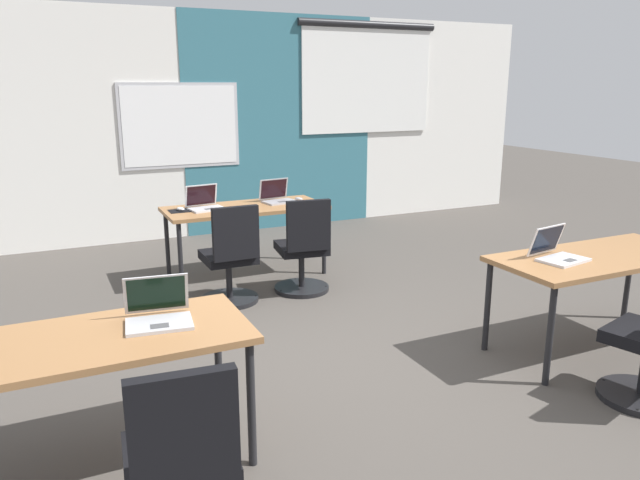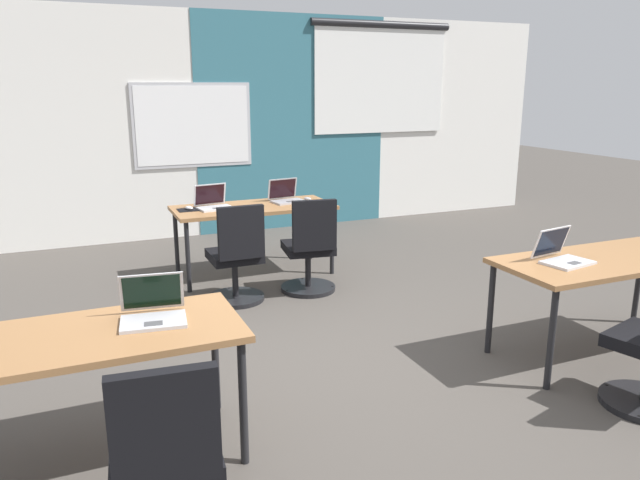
{
  "view_description": "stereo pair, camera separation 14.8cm",
  "coord_description": "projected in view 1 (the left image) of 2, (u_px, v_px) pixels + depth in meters",
  "views": [
    {
      "loc": [
        -1.87,
        -3.55,
        1.91
      ],
      "look_at": [
        -0.21,
        -0.03,
        0.91
      ],
      "focal_mm": 34.08,
      "sensor_mm": 36.0,
      "label": 1
    },
    {
      "loc": [
        -1.74,
        -3.61,
        1.91
      ],
      "look_at": [
        -0.21,
        -0.03,
        0.91
      ],
      "focal_mm": 34.08,
      "sensor_mm": 36.0,
      "label": 2
    }
  ],
  "objects": [
    {
      "name": "ground_plane",
      "position": [
        345.0,
        359.0,
        4.36
      ],
      "size": [
        24.0,
        24.0,
        0.0
      ],
      "color": "#47423D"
    },
    {
      "name": "back_wall_assembly",
      "position": [
        197.0,
        125.0,
        7.7
      ],
      "size": [
        10.0,
        0.27,
        2.8
      ],
      "color": "silver",
      "rests_on": "ground"
    },
    {
      "name": "desk_near_left",
      "position": [
        84.0,
        350.0,
        2.95
      ],
      "size": [
        1.6,
        0.7,
        0.72
      ],
      "color": "olive",
      "rests_on": "ground"
    },
    {
      "name": "desk_near_right",
      "position": [
        599.0,
        263.0,
        4.39
      ],
      "size": [
        1.6,
        0.7,
        0.72
      ],
      "color": "olive",
      "rests_on": "ground"
    },
    {
      "name": "desk_far_center",
      "position": [
        245.0,
        212.0,
        6.12
      ],
      "size": [
        1.6,
        0.7,
        0.72
      ],
      "color": "olive",
      "rests_on": "ground"
    },
    {
      "name": "laptop_far_left",
      "position": [
        205.0,
        204.0,
        5.96
      ],
      "size": [
        0.37,
        0.33,
        0.23
      ],
      "rotation": [
        0.0,
        0.0,
        0.15
      ],
      "color": "silver",
      "rests_on": "desk_far_center"
    },
    {
      "name": "mousepad_far_left",
      "position": [
        181.0,
        211.0,
        5.88
      ],
      "size": [
        0.22,
        0.19,
        0.0
      ],
      "color": "black",
      "rests_on": "desk_far_center"
    },
    {
      "name": "mouse_far_left",
      "position": [
        181.0,
        209.0,
        5.88
      ],
      "size": [
        0.09,
        0.11,
        0.03
      ],
      "color": "silver",
      "rests_on": "mousepad_far_left"
    },
    {
      "name": "chair_far_left",
      "position": [
        231.0,
        263.0,
        5.36
      ],
      "size": [
        0.52,
        0.54,
        0.92
      ],
      "rotation": [
        0.0,
        0.0,
        3.15
      ],
      "color": "black",
      "rests_on": "ground"
    },
    {
      "name": "laptop_near_right_inner",
      "position": [
        557.0,
        253.0,
        4.25
      ],
      "size": [
        0.38,
        0.35,
        0.23
      ],
      "rotation": [
        0.0,
        0.0,
        0.18
      ],
      "color": "silver",
      "rests_on": "desk_near_right"
    },
    {
      "name": "laptop_far_right",
      "position": [
        278.0,
        197.0,
        6.33
      ],
      "size": [
        0.37,
        0.32,
        0.23
      ],
      "rotation": [
        0.0,
        0.0,
        0.15
      ],
      "color": "#9E9EA3",
      "rests_on": "desk_far_center"
    },
    {
      "name": "mouse_far_right",
      "position": [
        299.0,
        199.0,
        6.41
      ],
      "size": [
        0.09,
        0.11,
        0.03
      ],
      "color": "#B2B2B7",
      "rests_on": "desk_far_center"
    },
    {
      "name": "chair_far_right",
      "position": [
        303.0,
        254.0,
        5.66
      ],
      "size": [
        0.52,
        0.57,
        0.92
      ],
      "rotation": [
        0.0,
        0.0,
        3.0
      ],
      "color": "black",
      "rests_on": "ground"
    },
    {
      "name": "laptop_near_left_inner",
      "position": [
        158.0,
        313.0,
        3.13
      ],
      "size": [
        0.37,
        0.33,
        0.23
      ],
      "rotation": [
        0.0,
        0.0,
        -0.13
      ],
      "color": "#B7B7BC",
      "rests_on": "desk_near_left"
    },
    {
      "name": "chair_near_left_inner",
      "position": [
        182.0,
        478.0,
        2.44
      ],
      "size": [
        0.52,
        0.56,
        0.92
      ],
      "rotation": [
        0.0,
        0.0,
        3.05
      ],
      "color": "black",
      "rests_on": "ground"
    }
  ]
}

